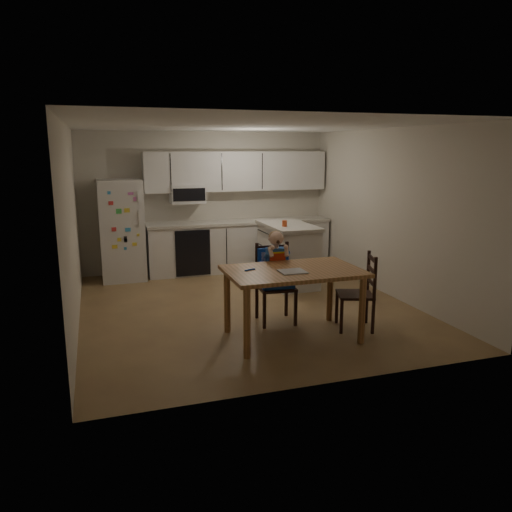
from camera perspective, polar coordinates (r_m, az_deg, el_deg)
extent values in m
cube|color=brown|center=(7.11, -1.08, -5.87)|extent=(4.50, 5.00, 0.01)
cube|color=beige|center=(9.24, -5.66, 6.21)|extent=(4.50, 0.02, 2.50)
cube|color=beige|center=(6.55, -20.34, 3.10)|extent=(0.02, 5.00, 2.50)
cube|color=beige|center=(7.78, 14.99, 4.76)|extent=(0.02, 5.00, 2.50)
cube|color=white|center=(6.77, -1.17, 14.73)|extent=(4.50, 5.00, 0.01)
cube|color=silver|center=(8.74, -15.09, 2.87)|extent=(0.72, 0.70, 1.70)
cube|color=silver|center=(9.20, -1.93, 1.07)|extent=(3.34, 0.60, 0.86)
cube|color=beige|center=(9.11, -1.93, 3.90)|extent=(3.37, 0.62, 0.05)
cube|color=black|center=(8.69, -7.19, 0.33)|extent=(0.60, 0.02, 0.80)
cube|color=silver|center=(9.16, -2.22, 9.66)|extent=(3.34, 0.34, 0.70)
cube|color=silver|center=(8.95, -7.86, 7.06)|extent=(0.60, 0.38, 0.33)
cube|color=silver|center=(8.27, 3.63, 0.07)|extent=(0.64, 1.28, 0.94)
cube|color=beige|center=(8.18, 3.68, 3.48)|extent=(0.71, 1.35, 0.05)
cylinder|color=#C2471D|center=(7.91, 3.29, 3.74)|extent=(0.08, 0.08, 0.10)
cube|color=brown|center=(5.78, 4.27, -1.75)|extent=(1.55, 1.00, 0.04)
cylinder|color=brown|center=(5.31, -1.04, -7.67)|extent=(0.08, 0.08, 0.79)
cylinder|color=brown|center=(6.06, -3.32, -5.17)|extent=(0.08, 0.08, 0.79)
cylinder|color=brown|center=(5.84, 12.03, -6.10)|extent=(0.08, 0.08, 0.79)
cylinder|color=brown|center=(6.53, 8.45, -4.01)|extent=(0.08, 0.08, 0.79)
cube|color=#A1A1A5|center=(5.66, 4.18, -1.78)|extent=(0.29, 0.25, 0.01)
cylinder|color=blue|center=(5.71, -0.78, -1.58)|extent=(0.12, 0.06, 0.02)
cube|color=black|center=(6.38, 2.29, -3.60)|extent=(0.48, 0.48, 0.03)
cube|color=black|center=(6.22, 0.97, -6.33)|extent=(0.04, 0.04, 0.45)
cube|color=black|center=(6.59, 0.09, -5.25)|extent=(0.04, 0.04, 0.45)
cube|color=black|center=(6.33, 4.54, -6.05)|extent=(0.04, 0.04, 0.45)
cube|color=black|center=(6.69, 3.48, -5.00)|extent=(0.04, 0.04, 0.45)
cube|color=black|center=(6.50, 1.83, -0.73)|extent=(0.45, 0.07, 0.53)
cube|color=blue|center=(6.37, 2.29, -3.00)|extent=(0.43, 0.39, 0.11)
cube|color=blue|center=(6.45, 1.95, -0.65)|extent=(0.41, 0.10, 0.36)
cube|color=#4E64C5|center=(6.33, 2.35, -2.50)|extent=(0.34, 0.30, 0.02)
cube|color=#2B5AAB|center=(6.30, 2.29, -0.31)|extent=(0.25, 0.17, 0.28)
cube|color=red|center=(6.24, 2.46, -0.53)|extent=(0.20, 0.03, 0.21)
sphere|color=beige|center=(6.24, 2.34, 2.01)|extent=(0.20, 0.20, 0.18)
ellipsoid|color=olive|center=(6.24, 2.34, 2.19)|extent=(0.19, 0.18, 0.15)
cube|color=black|center=(6.28, 11.26, -4.35)|extent=(0.53, 0.53, 0.03)
cube|color=black|center=(6.50, 9.22, -5.80)|extent=(0.04, 0.04, 0.42)
cube|color=black|center=(6.57, 12.51, -5.75)|extent=(0.04, 0.04, 0.42)
cube|color=black|center=(6.14, 9.74, -6.89)|extent=(0.04, 0.04, 0.42)
cube|color=black|center=(6.21, 13.23, -6.81)|extent=(0.04, 0.04, 0.42)
cube|color=black|center=(6.25, 13.07, -2.00)|extent=(0.17, 0.41, 0.50)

